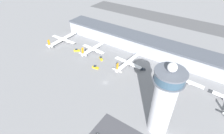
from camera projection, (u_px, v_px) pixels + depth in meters
name	position (u px, v px, depth m)	size (l,w,h in m)	color
ground_plane	(105.00, 83.00, 161.34)	(1000.00, 1000.00, 0.00)	gray
terminal_building	(140.00, 44.00, 202.46)	(203.90, 25.00, 17.23)	#A3A8B2
runway_strip	(171.00, 20.00, 282.75)	(305.85, 44.00, 0.01)	#515154
control_tower	(164.00, 101.00, 107.37)	(18.26, 18.26, 55.93)	silver
airplane_gate_alpha	(63.00, 39.00, 220.86)	(38.00, 44.20, 12.51)	white
airplane_gate_bravo	(93.00, 49.00, 200.97)	(31.02, 33.70, 13.33)	white
airplane_gate_charlie	(128.00, 62.00, 179.62)	(31.70, 37.45, 12.90)	white
airplane_gate_delta	(180.00, 78.00, 159.39)	(42.14, 33.98, 12.91)	white
service_truck_catering	(142.00, 69.00, 176.19)	(6.06, 5.53, 2.55)	black
service_truck_fuel	(77.00, 50.00, 205.14)	(7.40, 6.10, 2.74)	black
service_truck_baggage	(101.00, 59.00, 191.36)	(6.56, 5.73, 2.96)	black
service_truck_water	(95.00, 67.00, 178.60)	(7.17, 3.18, 2.79)	black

